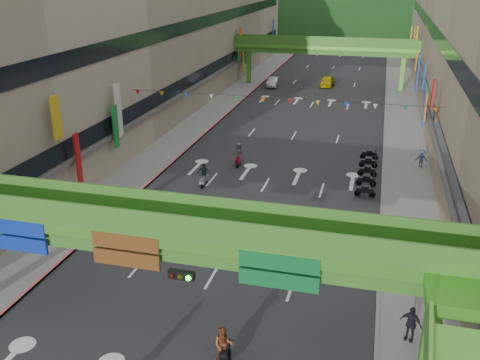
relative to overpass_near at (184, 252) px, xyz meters
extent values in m
cube|color=#28282B|center=(-0.93, 44.62, -5.20)|extent=(18.00, 140.00, 0.02)
cube|color=gray|center=(-11.93, 44.62, -5.13)|extent=(4.00, 140.00, 0.15)
cube|color=gray|center=(10.07, 44.62, -5.13)|extent=(4.00, 140.00, 0.15)
cube|color=#CC5959|center=(-10.03, 44.62, -5.12)|extent=(0.20, 140.00, 0.18)
cube|color=gray|center=(8.17, 44.62, -5.12)|extent=(0.20, 140.00, 0.18)
cube|color=#9E937F|center=(-19.93, 44.62, 4.29)|extent=(12.00, 95.00, 19.00)
cube|color=black|center=(-13.88, 44.62, -1.01)|extent=(0.08, 90.25, 1.40)
cube|color=black|center=(-13.88, 44.62, 4.99)|extent=(0.08, 90.25, 1.40)
cube|color=black|center=(12.02, 44.62, -1.01)|extent=(0.08, 90.25, 1.40)
cube|color=black|center=(12.02, 44.62, 4.99)|extent=(0.08, 90.25, 1.40)
cube|color=#4C9E2D|center=(-0.93, 0.62, 0.54)|extent=(28.00, 2.20, 0.50)
cube|color=#387223|center=(-0.93, 0.62, -0.06)|extent=(28.00, 1.76, 0.70)
cube|color=#4C9E2D|center=(10.07, 0.62, -2.81)|extent=(0.60, 0.60, 4.80)
cube|color=#387223|center=(-0.93, -0.42, 1.34)|extent=(28.00, 0.12, 1.10)
cube|color=#387223|center=(-0.93, 1.66, 1.34)|extent=(28.00, 0.12, 1.10)
cube|color=navy|center=(-7.43, -0.46, -0.06)|extent=(2.40, 0.12, 1.50)
cube|color=#593314|center=(-2.43, -0.46, -0.06)|extent=(3.00, 0.12, 1.50)
cube|color=#0C5926|center=(4.07, -0.46, -0.06)|extent=(3.20, 0.12, 1.50)
cube|color=black|center=(0.07, -0.61, -0.71)|extent=(1.10, 0.28, 0.35)
cube|color=#4C9E2D|center=(-0.93, 59.62, 0.54)|extent=(28.00, 2.20, 0.50)
cube|color=#387223|center=(-0.93, 59.62, -0.06)|extent=(28.00, 1.76, 0.70)
cube|color=#4C9E2D|center=(-11.93, 59.62, -2.81)|extent=(0.60, 0.60, 4.80)
cube|color=#4C9E2D|center=(10.07, 59.62, -2.81)|extent=(0.60, 0.60, 4.80)
cube|color=#387223|center=(-0.93, 58.58, 1.34)|extent=(28.00, 0.12, 1.10)
cube|color=#387223|center=(-0.93, 60.66, 1.34)|extent=(28.00, 0.12, 1.10)
ellipsoid|color=#1C4419|center=(-15.93, 154.62, -5.21)|extent=(168.00, 140.00, 112.00)
ellipsoid|color=#1C4419|center=(24.07, 174.62, -5.21)|extent=(208.00, 176.00, 128.00)
cylinder|color=black|center=(-0.93, 24.62, 0.99)|extent=(26.00, 0.03, 0.03)
cone|color=red|center=(-13.43, 24.62, 0.74)|extent=(0.36, 0.36, 0.40)
cone|color=gold|center=(-11.16, 24.62, 0.74)|extent=(0.36, 0.36, 0.40)
cone|color=#193FB2|center=(-8.89, 24.62, 0.74)|extent=(0.36, 0.36, 0.40)
cone|color=silver|center=(-6.61, 24.62, 0.74)|extent=(0.36, 0.36, 0.40)
cone|color=#198C33|center=(-4.34, 24.62, 0.74)|extent=(0.36, 0.36, 0.40)
cone|color=orange|center=(-2.07, 24.62, 0.74)|extent=(0.36, 0.36, 0.40)
cone|color=red|center=(0.20, 24.62, 0.74)|extent=(0.36, 0.36, 0.40)
cone|color=gold|center=(2.48, 24.62, 0.74)|extent=(0.36, 0.36, 0.40)
cone|color=#193FB2|center=(4.75, 24.62, 0.74)|extent=(0.36, 0.36, 0.40)
cone|color=silver|center=(7.02, 24.62, 0.74)|extent=(0.36, 0.36, 0.40)
cone|color=#198C33|center=(9.29, 24.62, 0.74)|extent=(0.36, 0.36, 0.40)
cone|color=orange|center=(11.57, 24.62, 0.74)|extent=(0.36, 0.36, 0.40)
cube|color=black|center=(1.76, -0.43, -4.66)|extent=(0.62, 1.34, 0.35)
cube|color=black|center=(1.76, -0.43, -4.41)|extent=(0.41, 0.60, 0.18)
cube|color=black|center=(1.88, 0.11, -4.16)|extent=(0.55, 0.18, 0.06)
cylinder|color=black|center=(1.88, 0.11, -4.96)|extent=(0.21, 0.51, 0.50)
imported|color=brown|center=(1.76, -0.43, -4.01)|extent=(0.95, 0.81, 1.70)
cube|color=gray|center=(-5.62, 19.17, -4.66)|extent=(0.39, 1.31, 0.35)
cube|color=gray|center=(-5.62, 19.17, -4.41)|extent=(0.32, 0.56, 0.18)
cube|color=gray|center=(-5.64, 19.72, -4.16)|extent=(0.55, 0.08, 0.06)
cylinder|color=black|center=(-5.64, 19.72, -4.96)|extent=(0.11, 0.50, 0.50)
cylinder|color=black|center=(-5.60, 18.62, -4.96)|extent=(0.11, 0.50, 0.50)
imported|color=#2D3940|center=(-5.62, 19.17, -4.07)|extent=(0.93, 0.41, 1.58)
cube|color=maroon|center=(-4.14, 24.41, -4.66)|extent=(0.37, 1.31, 0.35)
cube|color=maroon|center=(-4.14, 24.41, -4.41)|extent=(0.31, 0.56, 0.18)
cube|color=maroon|center=(-4.15, 24.96, -4.16)|extent=(0.55, 0.07, 0.06)
cylinder|color=black|center=(-4.15, 24.96, -4.96)|extent=(0.11, 0.50, 0.50)
cylinder|color=black|center=(-4.13, 23.86, -4.96)|extent=(0.11, 0.50, 0.50)
imported|color=#424048|center=(-4.14, 24.41, -3.97)|extent=(0.87, 0.58, 1.77)
cube|color=black|center=(6.87, 20.22, -4.66)|extent=(1.30, 0.35, 0.35)
cube|color=black|center=(6.87, 20.22, -4.41)|extent=(0.55, 0.30, 0.18)
cube|color=black|center=(7.42, 20.22, -4.16)|extent=(0.06, 0.55, 0.06)
cylinder|color=black|center=(7.42, 20.22, -4.96)|extent=(0.50, 0.10, 0.50)
cylinder|color=black|center=(6.32, 20.22, -4.96)|extent=(0.50, 0.10, 0.50)
cube|color=black|center=(6.87, 22.42, -4.66)|extent=(1.30, 0.35, 0.35)
cube|color=black|center=(6.87, 22.42, -4.41)|extent=(0.55, 0.30, 0.18)
cube|color=black|center=(7.42, 22.42, -4.16)|extent=(0.06, 0.55, 0.06)
cylinder|color=black|center=(7.42, 22.42, -4.96)|extent=(0.50, 0.10, 0.50)
cylinder|color=black|center=(6.32, 22.42, -4.96)|extent=(0.50, 0.10, 0.50)
cube|color=black|center=(6.87, 24.62, -4.66)|extent=(1.30, 0.35, 0.35)
cube|color=black|center=(6.87, 24.62, -4.41)|extent=(0.55, 0.30, 0.18)
cube|color=black|center=(7.42, 24.62, -4.16)|extent=(0.06, 0.55, 0.06)
cylinder|color=black|center=(7.42, 24.62, -4.96)|extent=(0.50, 0.10, 0.50)
cylinder|color=black|center=(6.32, 24.62, -4.96)|extent=(0.50, 0.10, 0.50)
cube|color=black|center=(6.87, 26.82, -4.66)|extent=(1.30, 0.35, 0.35)
cube|color=black|center=(6.87, 26.82, -4.41)|extent=(0.55, 0.30, 0.18)
cube|color=black|center=(7.42, 26.82, -4.16)|extent=(0.06, 0.55, 0.06)
cylinder|color=black|center=(7.42, 26.82, -4.96)|extent=(0.50, 0.10, 0.50)
cylinder|color=black|center=(6.32, 26.82, -4.96)|extent=(0.50, 0.10, 0.50)
cube|color=black|center=(6.87, 29.02, -4.66)|extent=(1.30, 0.35, 0.35)
cube|color=black|center=(6.87, 29.02, -4.41)|extent=(0.55, 0.30, 0.18)
cube|color=black|center=(7.42, 29.02, -4.16)|extent=(0.06, 0.55, 0.06)
cylinder|color=black|center=(7.42, 29.02, -4.96)|extent=(0.50, 0.10, 0.50)
cylinder|color=black|center=(6.32, 29.02, -4.96)|extent=(0.50, 0.10, 0.50)
imported|color=#A8A6AF|center=(-7.93, 58.37, -4.52)|extent=(1.64, 4.24, 1.38)
imported|color=#C8B009|center=(-0.30, 60.58, -4.45)|extent=(1.94, 4.47, 1.50)
imported|color=#BE4F1F|center=(10.70, 2.62, -4.34)|extent=(1.01, 0.90, 1.73)
imported|color=black|center=(9.58, 3.38, -4.32)|extent=(1.12, 0.81, 1.76)
imported|color=#33415D|center=(11.27, 27.73, -4.42)|extent=(0.76, 0.52, 1.57)
camera|label=1|loc=(7.18, -18.24, 10.96)|focal=40.00mm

